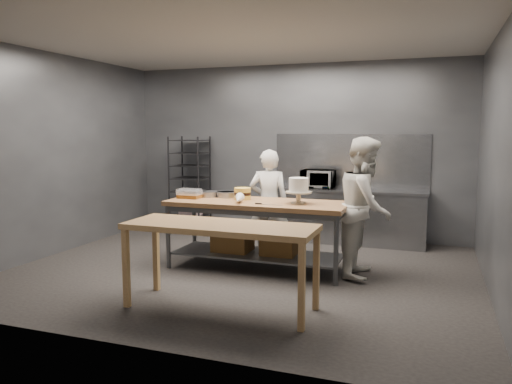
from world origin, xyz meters
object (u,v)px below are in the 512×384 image
work_table (255,227)px  layer_cake (242,194)px  chef_behind (269,203)px  near_counter (220,232)px  chef_right (365,207)px  speed_rack (190,186)px  frosted_cake_stand (299,187)px  microwave (318,179)px

work_table → layer_cake: layer_cake is taller
chef_behind → layer_cake: (-0.17, -0.63, 0.21)m
work_table → layer_cake: bearing=157.4°
near_counter → layer_cake: (-0.40, 1.66, 0.19)m
chef_right → layer_cake: bearing=93.1°
work_table → speed_rack: 2.74m
frosted_cake_stand → microwave: bearing=95.7°
chef_behind → microwave: size_ratio=2.93×
work_table → chef_behind: size_ratio=1.51×
chef_behind → speed_rack: bearing=-44.2°
work_table → chef_right: size_ratio=1.35×
work_table → layer_cake: (-0.22, 0.09, 0.43)m
chef_behind → frosted_cake_stand: (0.65, -0.76, 0.34)m
work_table → chef_right: 1.48m
near_counter → chef_behind: chef_behind is taller
chef_behind → layer_cake: 0.68m
near_counter → microwave: bearing=86.4°
speed_rack → chef_right: bearing=-27.2°
microwave → work_table: bearing=-101.5°
work_table → chef_behind: chef_behind is taller
speed_rack → microwave: 2.37m
near_counter → chef_behind: (-0.23, 2.29, -0.02)m
near_counter → microwave: 3.57m
work_table → near_counter: work_table is taller
near_counter → layer_cake: bearing=103.5°
chef_right → microwave: (-1.03, 1.82, 0.16)m
chef_right → microwave: size_ratio=3.29×
speed_rack → frosted_cake_stand: 3.23m
near_counter → chef_right: (1.25, 1.74, 0.08)m
near_counter → speed_rack: speed_rack is taller
speed_rack → layer_cake: size_ratio=7.76×
microwave → frosted_cake_stand: 2.03m
near_counter → frosted_cake_stand: bearing=74.5°
near_counter → speed_rack: 4.08m
layer_cake → chef_behind: bearing=74.7°
chef_behind → frosted_cake_stand: bearing=118.5°
microwave → near_counter: bearing=-93.6°
chef_behind → microwave: bearing=-121.9°
frosted_cake_stand → layer_cake: 0.85m
chef_behind → layer_cake: size_ratio=7.03×
layer_cake → chef_right: bearing=2.7°
near_counter → microwave: microwave is taller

